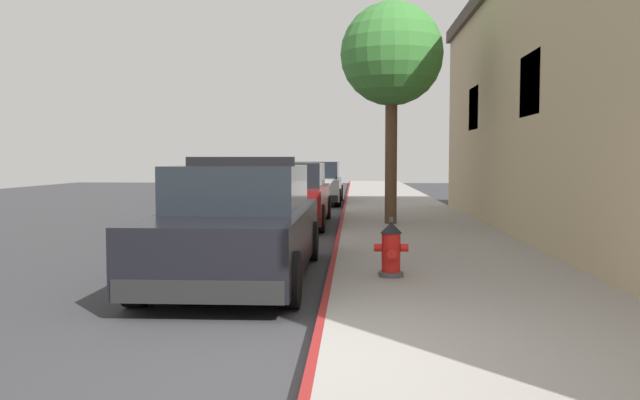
{
  "coord_description": "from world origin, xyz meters",
  "views": [
    {
      "loc": [
        0.27,
        -4.94,
        1.64
      ],
      "look_at": [
        -0.28,
        5.21,
        1.0
      ],
      "focal_mm": 35.98,
      "sensor_mm": 36.0,
      "label": 1
    }
  ],
  "objects": [
    {
      "name": "street_tree",
      "position": [
        1.12,
        10.16,
        4.05
      ],
      "size": [
        2.39,
        2.39,
        5.14
      ],
      "color": "brown",
      "rests_on": "sidewalk_pavement"
    },
    {
      "name": "curb_painted_edge",
      "position": [
        -0.04,
        10.0,
        0.07
      ],
      "size": [
        0.08,
        60.0,
        0.14
      ],
      "primitive_type": "cube",
      "color": "maroon",
      "rests_on": "ground"
    },
    {
      "name": "sidewalk_pavement",
      "position": [
        1.67,
        10.0,
        0.07
      ],
      "size": [
        3.34,
        60.0,
        0.14
      ],
      "primitive_type": "cube",
      "color": "gray",
      "rests_on": "ground"
    },
    {
      "name": "police_cruiser",
      "position": [
        -1.3,
        3.75,
        0.74
      ],
      "size": [
        1.94,
        4.84,
        1.68
      ],
      "color": "black",
      "rests_on": "ground"
    },
    {
      "name": "fire_hydrant",
      "position": [
        0.74,
        3.26,
        0.49
      ],
      "size": [
        0.44,
        0.4,
        0.76
      ],
      "color": "#4C4C51",
      "rests_on": "sidewalk_pavement"
    },
    {
      "name": "ground_plane",
      "position": [
        -4.33,
        10.0,
        -0.1
      ],
      "size": [
        30.53,
        60.0,
        0.2
      ],
      "primitive_type": "cube",
      "color": "#353538"
    },
    {
      "name": "parked_car_silver_ahead",
      "position": [
        -1.36,
        11.09,
        0.74
      ],
      "size": [
        1.94,
        4.84,
        1.56
      ],
      "color": "maroon",
      "rests_on": "ground"
    },
    {
      "name": "parked_car_dark_far",
      "position": [
        -1.16,
        19.0,
        0.74
      ],
      "size": [
        1.94,
        4.84,
        1.56
      ],
      "color": "#B2B5BA",
      "rests_on": "ground"
    }
  ]
}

